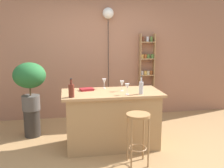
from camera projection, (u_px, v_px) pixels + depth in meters
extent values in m
plane|color=#A37A4C|center=(115.00, 153.00, 4.06)|extent=(12.00, 12.00, 0.00)
cube|color=#9E6B51|center=(98.00, 52.00, 5.68)|extent=(6.40, 0.10, 2.80)
cube|color=#A87F51|center=(112.00, 120.00, 4.27)|extent=(1.43, 0.70, 0.86)
cube|color=tan|center=(112.00, 93.00, 4.18)|extent=(1.56, 0.76, 0.04)
cylinder|color=#997047|center=(132.00, 144.00, 3.54)|extent=(0.02, 0.02, 0.69)
cylinder|color=#997047|center=(149.00, 143.00, 3.58)|extent=(0.02, 0.02, 0.69)
cylinder|color=#997047|center=(127.00, 138.00, 3.77)|extent=(0.02, 0.02, 0.69)
cylinder|color=#997047|center=(143.00, 137.00, 3.81)|extent=(0.02, 0.02, 0.69)
torus|color=#997047|center=(138.00, 148.00, 3.70)|extent=(0.25, 0.25, 0.02)
cylinder|color=#9E7042|center=(138.00, 115.00, 3.60)|extent=(0.33, 0.33, 0.03)
cube|color=#A87F51|center=(140.00, 75.00, 5.79)|extent=(0.02, 0.14, 1.79)
cube|color=#A87F51|center=(153.00, 75.00, 5.84)|extent=(0.02, 0.14, 1.79)
cube|color=#A87F51|center=(146.00, 107.00, 5.95)|extent=(0.29, 0.14, 0.02)
cylinder|color=#4C7033|center=(141.00, 105.00, 5.92)|extent=(0.07, 0.07, 0.08)
cylinder|color=gold|center=(143.00, 105.00, 5.94)|extent=(0.07, 0.07, 0.08)
cylinder|color=#994C23|center=(146.00, 105.00, 5.94)|extent=(0.07, 0.07, 0.08)
cylinder|color=gold|center=(148.00, 105.00, 5.95)|extent=(0.07, 0.07, 0.08)
cylinder|color=#AD7A38|center=(151.00, 104.00, 5.97)|extent=(0.07, 0.07, 0.08)
cube|color=#A87F51|center=(146.00, 91.00, 5.89)|extent=(0.29, 0.14, 0.02)
cylinder|color=gold|center=(141.00, 89.00, 5.84)|extent=(0.06, 0.06, 0.10)
cylinder|color=#994C23|center=(143.00, 89.00, 5.86)|extent=(0.06, 0.06, 0.10)
cylinder|color=gold|center=(147.00, 88.00, 5.87)|extent=(0.06, 0.06, 0.10)
cylinder|color=beige|center=(149.00, 88.00, 5.89)|extent=(0.06, 0.06, 0.10)
cylinder|color=brown|center=(152.00, 88.00, 5.90)|extent=(0.06, 0.06, 0.10)
cube|color=#A87F51|center=(147.00, 75.00, 5.82)|extent=(0.29, 0.14, 0.02)
cylinder|color=silver|center=(142.00, 73.00, 5.80)|extent=(0.06, 0.06, 0.09)
cylinder|color=gold|center=(145.00, 73.00, 5.80)|extent=(0.06, 0.06, 0.09)
cylinder|color=beige|center=(148.00, 73.00, 5.81)|extent=(0.06, 0.06, 0.09)
cylinder|color=#994C23|center=(151.00, 73.00, 5.83)|extent=(0.06, 0.06, 0.09)
cube|color=#A87F51|center=(147.00, 59.00, 5.75)|extent=(0.29, 0.14, 0.02)
cylinder|color=gold|center=(142.00, 56.00, 5.72)|extent=(0.07, 0.07, 0.09)
cylinder|color=#994C23|center=(146.00, 56.00, 5.74)|extent=(0.07, 0.07, 0.09)
cylinder|color=#4C7033|center=(148.00, 56.00, 5.74)|extent=(0.07, 0.07, 0.09)
cylinder|color=#4C7033|center=(152.00, 56.00, 5.76)|extent=(0.07, 0.07, 0.09)
cube|color=#A87F51|center=(147.00, 42.00, 5.68)|extent=(0.29, 0.14, 0.02)
cylinder|color=brown|center=(143.00, 39.00, 5.65)|extent=(0.06, 0.06, 0.11)
cylinder|color=silver|center=(148.00, 39.00, 5.68)|extent=(0.06, 0.06, 0.11)
cylinder|color=#4C7033|center=(151.00, 39.00, 5.69)|extent=(0.06, 0.06, 0.11)
cylinder|color=#2D2823|center=(32.00, 123.00, 4.70)|extent=(0.28, 0.28, 0.48)
cylinder|color=#514C47|center=(31.00, 103.00, 4.63)|extent=(0.31, 0.31, 0.26)
cylinder|color=brown|center=(30.00, 91.00, 4.59)|extent=(0.03, 0.03, 0.16)
ellipsoid|color=#23602D|center=(29.00, 75.00, 4.54)|extent=(0.55, 0.50, 0.44)
cylinder|color=#5B2319|center=(71.00, 91.00, 3.81)|extent=(0.08, 0.08, 0.19)
cylinder|color=#5B2319|center=(71.00, 82.00, 3.78)|extent=(0.03, 0.03, 0.07)
cylinder|color=black|center=(71.00, 79.00, 3.77)|extent=(0.03, 0.03, 0.01)
cylinder|color=#B2B2B7|center=(141.00, 88.00, 4.01)|extent=(0.07, 0.07, 0.19)
cylinder|color=#B2B2B7|center=(141.00, 80.00, 3.99)|extent=(0.02, 0.02, 0.07)
cylinder|color=black|center=(141.00, 77.00, 3.98)|extent=(0.03, 0.03, 0.01)
cylinder|color=silver|center=(122.00, 91.00, 4.24)|extent=(0.06, 0.06, 0.00)
cylinder|color=silver|center=(122.00, 88.00, 4.24)|extent=(0.01, 0.01, 0.07)
cone|color=silver|center=(122.00, 83.00, 4.22)|extent=(0.07, 0.07, 0.08)
cylinder|color=silver|center=(104.00, 88.00, 4.44)|extent=(0.06, 0.06, 0.00)
cylinder|color=silver|center=(104.00, 86.00, 4.43)|extent=(0.01, 0.01, 0.07)
cone|color=silver|center=(104.00, 81.00, 4.41)|extent=(0.07, 0.07, 0.08)
cylinder|color=silver|center=(127.00, 94.00, 4.01)|extent=(0.06, 0.06, 0.00)
cylinder|color=silver|center=(127.00, 92.00, 4.00)|extent=(0.01, 0.01, 0.07)
cone|color=silver|center=(127.00, 86.00, 3.99)|extent=(0.07, 0.07, 0.08)
cube|color=maroon|center=(87.00, 89.00, 4.27)|extent=(0.24, 0.19, 0.03)
cylinder|color=black|center=(108.00, 66.00, 5.66)|extent=(0.01, 0.01, 2.21)
sphere|color=white|center=(108.00, 13.00, 5.45)|extent=(0.23, 0.23, 0.23)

